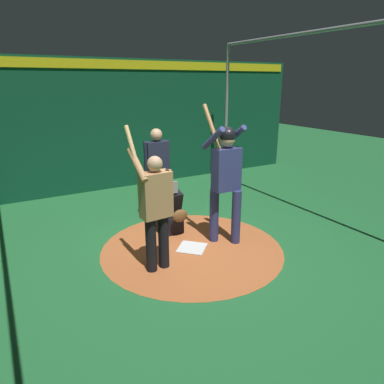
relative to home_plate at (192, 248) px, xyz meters
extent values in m
plane|color=#216633|center=(0.00, 0.00, -0.01)|extent=(26.69, 26.69, 0.00)
cylinder|color=#B76033|center=(0.00, 0.00, -0.01)|extent=(2.88, 2.88, 0.01)
cube|color=white|center=(0.00, 0.00, 0.00)|extent=(0.59, 0.59, 0.01)
cylinder|color=navy|center=(0.17, 0.73, 0.44)|extent=(0.15, 0.15, 0.90)
cylinder|color=navy|center=(-0.07, 0.46, 0.44)|extent=(0.15, 0.15, 0.90)
cube|color=navy|center=(0.05, 0.60, 1.23)|extent=(0.22, 0.44, 0.68)
cylinder|color=navy|center=(-0.05, 0.79, 1.71)|extent=(0.54, 0.09, 0.42)
cylinder|color=navy|center=(-0.05, 0.40, 1.71)|extent=(0.54, 0.09, 0.42)
sphere|color=tan|center=(0.05, 0.60, 1.70)|extent=(0.23, 0.23, 0.23)
sphere|color=black|center=(0.05, 0.60, 1.76)|extent=(0.26, 0.26, 0.26)
cylinder|color=olive|center=(-0.17, 0.46, 1.84)|extent=(0.54, 0.06, 0.73)
cube|color=black|center=(-0.77, -0.03, 0.14)|extent=(0.40, 0.40, 0.30)
cube|color=black|center=(-0.73, -0.03, 0.51)|extent=(0.31, 0.40, 0.49)
sphere|color=beige|center=(-0.71, -0.03, 0.85)|extent=(0.22, 0.22, 0.22)
cube|color=gray|center=(-0.61, -0.03, 0.85)|extent=(0.03, 0.20, 0.20)
ellipsoid|color=brown|center=(-0.45, 0.03, 0.39)|extent=(0.12, 0.28, 0.22)
cylinder|color=#4C4C51|center=(-1.37, 0.15, 0.41)|extent=(0.15, 0.15, 0.85)
cylinder|color=#4C4C51|center=(-1.37, -0.05, 0.41)|extent=(0.15, 0.15, 0.85)
cube|color=#1E2338|center=(-1.37, 0.05, 1.17)|extent=(0.22, 0.42, 0.67)
cylinder|color=#1E2338|center=(-1.37, 0.25, 1.23)|extent=(0.09, 0.09, 0.57)
cylinder|color=#1E2338|center=(-1.37, -0.16, 1.23)|extent=(0.09, 0.09, 0.57)
sphere|color=tan|center=(-1.37, 0.05, 1.63)|extent=(0.22, 0.22, 0.22)
cylinder|color=black|center=(0.29, -0.63, 0.38)|extent=(0.15, 0.15, 0.79)
cylinder|color=black|center=(0.30, -0.83, 0.38)|extent=(0.15, 0.15, 0.79)
cube|color=tan|center=(0.29, -0.73, 1.10)|extent=(0.25, 0.44, 0.63)
cylinder|color=tan|center=(0.28, -0.53, 1.14)|extent=(0.09, 0.09, 0.53)
cylinder|color=tan|center=(0.21, -0.94, 1.52)|extent=(0.47, 0.13, 0.41)
sphere|color=tan|center=(0.29, -0.73, 1.52)|extent=(0.20, 0.20, 0.20)
cylinder|color=tan|center=(0.13, -0.94, 1.63)|extent=(0.47, 0.10, 0.74)
cube|color=#0F472D|center=(-3.93, 0.00, 1.52)|extent=(0.20, 10.69, 3.07)
cube|color=yellow|center=(-3.82, 0.00, 2.91)|extent=(0.03, 10.48, 0.20)
cylinder|color=gray|center=(-3.07, 2.78, 1.69)|extent=(0.08, 0.08, 3.40)
cylinder|color=gray|center=(0.00, 2.78, 3.39)|extent=(6.15, 0.07, 0.07)
camera|label=1|loc=(4.36, -2.50, 2.55)|focal=32.51mm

